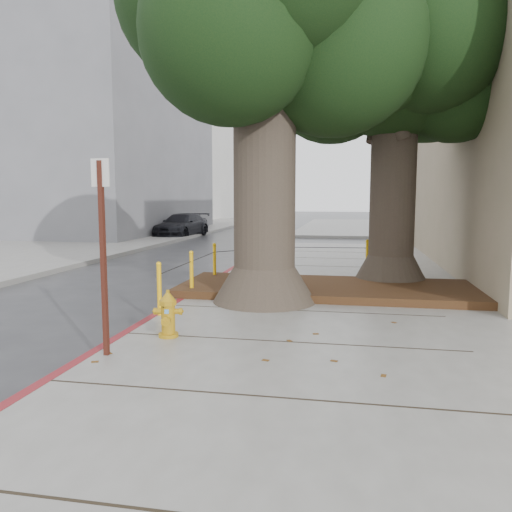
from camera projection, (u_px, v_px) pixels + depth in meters
The scene contains 13 objects.
ground at pixel (253, 350), 7.23m from camera, with size 140.00×140.00×0.00m, color #28282B.
sidewalk_far at pixel (417, 227), 35.38m from camera, with size 16.00×20.00×0.15m, color slate.
curb_red at pixel (179, 304), 10.03m from camera, with size 0.14×26.00×0.16m, color maroon.
planter_bed at pixel (328, 288), 10.84m from camera, with size 6.40×2.60×0.16m, color black.
building_far_grey at pixel (83, 135), 30.76m from camera, with size 12.00×16.00×12.00m, color slate.
building_far_white at pixel (178, 147), 53.39m from camera, with size 12.00×18.00×15.00m, color silver.
tree_near at pixel (283, 26), 9.34m from camera, with size 4.50×3.80×7.68m.
tree_far at pixel (411, 73), 11.34m from camera, with size 4.50×3.80×7.17m.
bollard_ring at pixel (253, 264), 11.58m from camera, with size 3.79×5.39×0.95m.
fire_hydrant at pixel (168, 314), 7.33m from camera, with size 0.37×0.35×0.70m.
signpost at pixel (103, 246), 6.36m from camera, with size 0.25×0.07×2.54m.
car_silver at pixel (420, 232), 22.94m from camera, with size 1.44×3.58×1.22m, color #A6A6AB.
car_dark at pixel (182, 225), 27.71m from camera, with size 1.82×4.47×1.30m, color black.
Camera 1 is at (1.35, -6.89, 2.20)m, focal length 35.00 mm.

